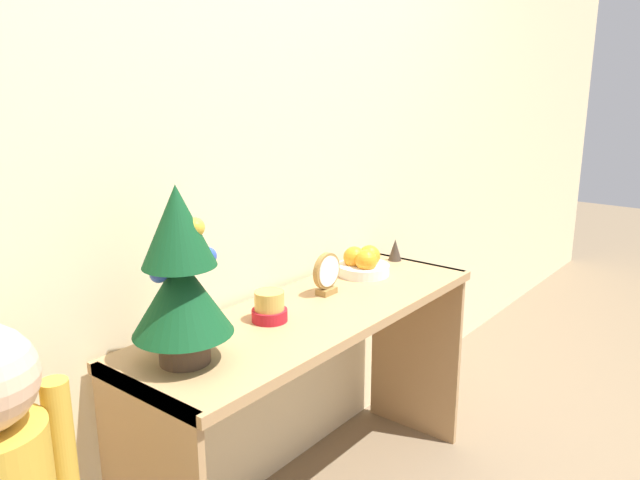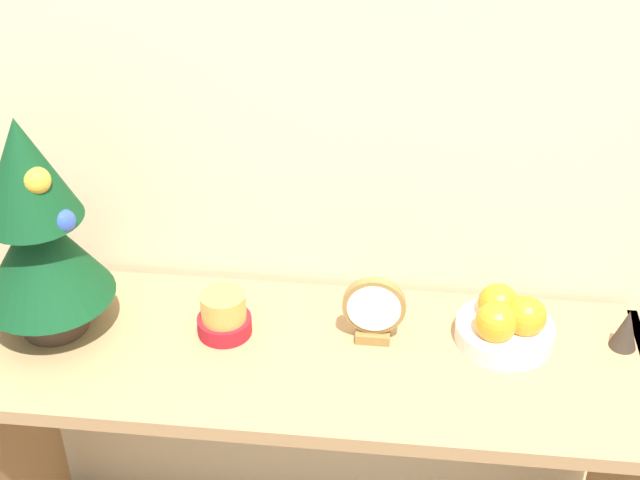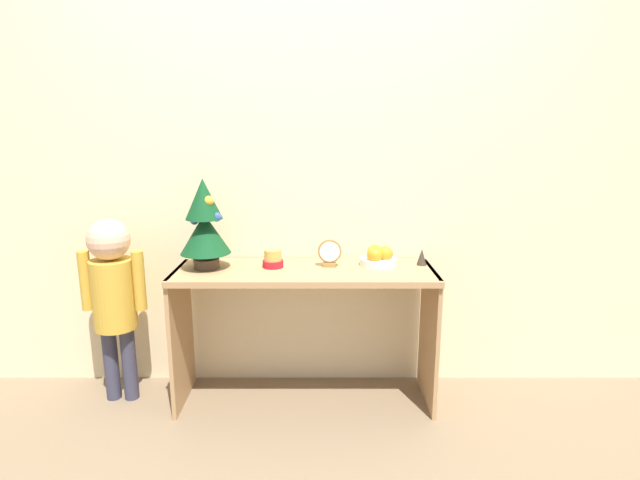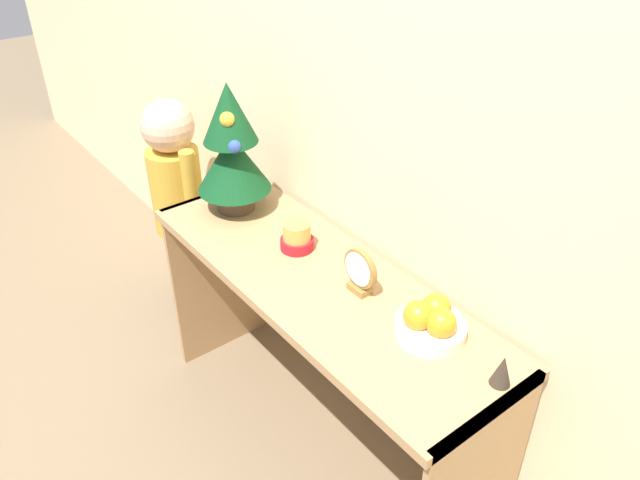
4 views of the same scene
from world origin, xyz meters
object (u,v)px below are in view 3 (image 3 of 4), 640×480
(fruit_bowl, at_px, (378,257))
(singing_bowl, at_px, (273,259))
(child_figure, at_px, (113,288))
(figurine, at_px, (421,257))
(mini_tree, at_px, (204,223))
(desk_clock, at_px, (329,253))

(fruit_bowl, relative_size, singing_bowl, 1.79)
(fruit_bowl, xyz_separation_m, singing_bowl, (-0.53, -0.04, -0.00))
(fruit_bowl, xyz_separation_m, child_figure, (-1.33, -0.06, -0.14))
(singing_bowl, bearing_deg, fruit_bowl, 3.80)
(figurine, bearing_deg, singing_bowl, -176.99)
(fruit_bowl, height_order, child_figure, child_figure)
(mini_tree, height_order, singing_bowl, mini_tree)
(desk_clock, relative_size, child_figure, 0.14)
(mini_tree, relative_size, fruit_bowl, 2.40)
(desk_clock, bearing_deg, figurine, 3.65)
(desk_clock, bearing_deg, fruit_bowl, 5.94)
(mini_tree, xyz_separation_m, fruit_bowl, (0.86, 0.05, -0.19))
(mini_tree, height_order, child_figure, mini_tree)
(figurine, bearing_deg, mini_tree, -176.90)
(singing_bowl, bearing_deg, figurine, 3.01)
(mini_tree, relative_size, child_figure, 0.46)
(singing_bowl, bearing_deg, desk_clock, 1.94)
(mini_tree, xyz_separation_m, desk_clock, (0.61, 0.03, -0.16))
(figurine, bearing_deg, desk_clock, -176.35)
(fruit_bowl, height_order, singing_bowl, fruit_bowl)
(figurine, height_order, child_figure, child_figure)
(mini_tree, height_order, figurine, mini_tree)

